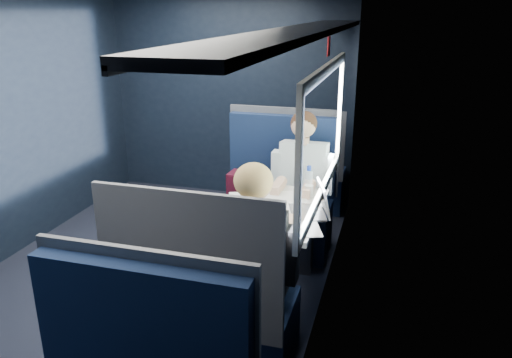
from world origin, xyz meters
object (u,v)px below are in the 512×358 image
(seat_bay_near, at_px, (275,203))
(man, at_px, (301,181))
(seat_row_front, at_px, (297,174))
(woman, at_px, (256,254))
(seat_bay_far, at_px, (208,308))
(cup, at_px, (309,191))
(bottle_small, at_px, (309,180))
(table, at_px, (273,217))
(laptop, at_px, (315,206))

(seat_bay_near, height_order, man, man)
(seat_row_front, distance_m, woman, 2.54)
(seat_row_front, bearing_deg, seat_bay_near, -90.86)
(seat_bay_far, bearing_deg, seat_bay_near, 90.45)
(seat_bay_near, distance_m, woman, 1.63)
(seat_bay_near, height_order, cup, seat_bay_near)
(seat_bay_far, relative_size, woman, 0.95)
(bottle_small, bearing_deg, seat_row_front, 104.81)
(cup, bearing_deg, seat_bay_far, -108.18)
(woman, bearing_deg, bottle_small, 84.18)
(seat_bay_far, xyz_separation_m, woman, (0.25, 0.17, 0.31))
(table, xyz_separation_m, laptop, (0.31, -0.04, 0.14))
(table, relative_size, laptop, 2.70)
(seat_bay_far, height_order, bottle_small, seat_bay_far)
(table, distance_m, man, 0.70)
(seat_row_front, xyz_separation_m, cup, (0.39, -1.49, 0.38))
(seat_bay_near, height_order, seat_bay_far, same)
(seat_bay_near, distance_m, laptop, 1.10)
(seat_row_front, bearing_deg, woman, -84.30)
(table, relative_size, seat_bay_near, 0.79)
(seat_bay_near, xyz_separation_m, seat_bay_far, (0.01, -1.74, -0.01))
(laptop, bearing_deg, woman, -109.64)
(woman, bearing_deg, man, 90.00)
(table, relative_size, seat_bay_far, 0.79)
(table, height_order, bottle_small, bottle_small)
(seat_row_front, distance_m, cup, 1.58)
(laptop, bearing_deg, man, 108.10)
(seat_bay_near, relative_size, bottle_small, 6.00)
(seat_bay_near, relative_size, seat_row_front, 1.09)
(man, height_order, laptop, man)
(laptop, relative_size, cup, 4.16)
(seat_bay_near, xyz_separation_m, laptop, (0.50, -0.90, 0.38))
(seat_row_front, bearing_deg, seat_bay_far, -90.00)
(woman, xyz_separation_m, cup, (0.14, 1.01, 0.06))
(man, xyz_separation_m, cup, (0.14, -0.39, 0.07))
(seat_bay_far, relative_size, seat_row_front, 1.09)
(laptop, bearing_deg, seat_bay_near, 119.13)
(cup, bearing_deg, man, 109.34)
(seat_row_front, xyz_separation_m, laptop, (0.49, -1.83, 0.39))
(laptop, distance_m, cup, 0.36)
(cup, bearing_deg, woman, -97.75)
(cup, bearing_deg, seat_bay_near, 125.51)
(seat_bay_far, xyz_separation_m, seat_row_front, (0.00, 2.67, -0.00))
(seat_bay_near, height_order, woman, woman)
(seat_bay_far, height_order, woman, woman)
(table, xyz_separation_m, man, (0.07, 0.70, 0.06))
(woman, distance_m, laptop, 0.72)
(seat_bay_far, relative_size, laptop, 3.40)
(table, bearing_deg, laptop, -6.50)
(seat_bay_far, bearing_deg, table, 78.22)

